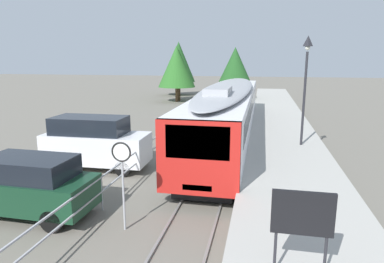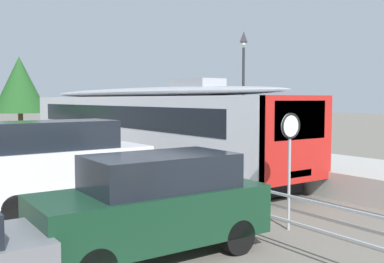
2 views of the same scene
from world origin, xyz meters
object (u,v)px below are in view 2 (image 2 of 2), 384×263
object	(u,v)px
platform_lamp_mid_platform	(243,67)
parked_van_white	(61,163)
commuter_train	(135,120)
speed_limit_sign	(290,142)
parked_suv_dark_green	(154,204)

from	to	relation	value
platform_lamp_mid_platform	parked_van_white	size ratio (longest dim) A/B	1.08
commuter_train	speed_limit_sign	bearing A→B (deg)	-99.80
parked_van_white	speed_limit_sign	bearing A→B (deg)	-55.57
speed_limit_sign	parked_van_white	distance (m)	6.56
speed_limit_sign	parked_van_white	world-z (taller)	speed_limit_sign
commuter_train	parked_van_white	xyz separation A→B (m)	(-5.68, -6.19, -0.85)
commuter_train	parked_suv_dark_green	size ratio (longest dim) A/B	4.40
platform_lamp_mid_platform	parked_van_white	world-z (taller)	platform_lamp_mid_platform
commuter_train	parked_van_white	bearing A→B (deg)	-132.55
commuter_train	parked_van_white	size ratio (longest dim) A/B	4.14
parked_suv_dark_green	parked_van_white	world-z (taller)	parked_van_white
commuter_train	platform_lamp_mid_platform	bearing A→B (deg)	-37.57
speed_limit_sign	parked_suv_dark_green	xyz separation A→B (m)	(-3.55, 0.30, -1.06)
parked_suv_dark_green	parked_van_white	xyz separation A→B (m)	(-0.13, 5.07, 0.23)
platform_lamp_mid_platform	speed_limit_sign	bearing A→B (deg)	-125.44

